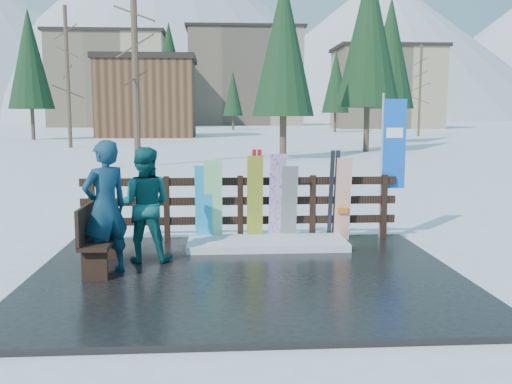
{
  "coord_description": "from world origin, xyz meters",
  "views": [
    {
      "loc": [
        -0.38,
        -7.81,
        2.28
      ],
      "look_at": [
        0.2,
        1.0,
        1.1
      ],
      "focal_mm": 40.0,
      "sensor_mm": 36.0,
      "label": 1
    }
  ],
  "objects": [
    {
      "name": "snow_patch",
      "position": [
        0.43,
        1.6,
        0.14
      ],
      "size": [
        2.67,
        1.0,
        0.12
      ],
      "primitive_type": "cube",
      "color": "white",
      "rests_on": "deck"
    },
    {
      "name": "rental_flag",
      "position": [
        2.72,
        2.25,
        1.69
      ],
      "size": [
        0.45,
        0.04,
        2.6
      ],
      "color": "silver",
      "rests_on": "deck"
    },
    {
      "name": "bench",
      "position": [
        -2.13,
        0.37,
        0.6
      ],
      "size": [
        0.41,
        1.5,
        0.97
      ],
      "color": "black",
      "rests_on": "deck"
    },
    {
      "name": "mountains",
      "position": [
        -10.5,
        328.41,
        50.2
      ],
      "size": [
        520.0,
        260.0,
        120.0
      ],
      "color": "white",
      "rests_on": "ground"
    },
    {
      "name": "snowboard_5",
      "position": [
        1.8,
        1.98,
        0.82
      ],
      "size": [
        0.27,
        0.22,
        1.48
      ],
      "primitive_type": "cube",
      "rotation": [
        0.13,
        0.0,
        0.0
      ],
      "color": "white",
      "rests_on": "deck"
    },
    {
      "name": "snowboard_1",
      "position": [
        -0.48,
        1.98,
        0.81
      ],
      "size": [
        0.31,
        0.27,
        1.45
      ],
      "primitive_type": "cube",
      "rotation": [
        0.17,
        0.0,
        0.0
      ],
      "color": "white",
      "rests_on": "deck"
    },
    {
      "name": "ski_pair_b",
      "position": [
        1.64,
        2.05,
        0.89
      ],
      "size": [
        0.17,
        0.28,
        1.61
      ],
      "color": "black",
      "rests_on": "deck"
    },
    {
      "name": "resort_buildings",
      "position": [
        1.03,
        115.41,
        9.81
      ],
      "size": [
        73.0,
        87.6,
        22.6
      ],
      "color": "tan",
      "rests_on": "ground"
    },
    {
      "name": "deck",
      "position": [
        0.0,
        0.0,
        0.04
      ],
      "size": [
        6.0,
        5.0,
        0.08
      ],
      "primitive_type": "cube",
      "color": "black",
      "rests_on": "ground"
    },
    {
      "name": "snowboard_0",
      "position": [
        -0.65,
        1.98,
        0.76
      ],
      "size": [
        0.29,
        0.2,
        1.36
      ],
      "primitive_type": "cube",
      "rotation": [
        0.13,
        0.0,
        0.0
      ],
      "color": "#1FA1D9",
      "rests_on": "deck"
    },
    {
      "name": "trees",
      "position": [
        1.9,
        50.09,
        5.59
      ],
      "size": [
        42.24,
        68.75,
        12.4
      ],
      "color": "#382B1E",
      "rests_on": "ground"
    },
    {
      "name": "person_front",
      "position": [
        -1.96,
        0.13,
        1.02
      ],
      "size": [
        0.81,
        0.79,
        1.88
      ],
      "primitive_type": "imported",
      "rotation": [
        0.0,
        0.0,
        3.87
      ],
      "color": "navy",
      "rests_on": "deck"
    },
    {
      "name": "snowboard_3",
      "position": [
        0.64,
        1.98,
        0.86
      ],
      "size": [
        0.28,
        0.33,
        1.56
      ],
      "primitive_type": "cube",
      "rotation": [
        0.2,
        0.0,
        0.0
      ],
      "color": "white",
      "rests_on": "deck"
    },
    {
      "name": "snowboard_2",
      "position": [
        0.25,
        1.98,
        0.84
      ],
      "size": [
        0.27,
        0.21,
        1.53
      ],
      "primitive_type": "cube",
      "rotation": [
        0.12,
        0.0,
        0.0
      ],
      "color": "#E6FC2C",
      "rests_on": "deck"
    },
    {
      "name": "ski_pair_a",
      "position": [
        0.28,
        2.05,
        0.9
      ],
      "size": [
        0.16,
        0.24,
        1.63
      ],
      "color": "#AA141A",
      "rests_on": "deck"
    },
    {
      "name": "snowboard_4",
      "position": [
        0.85,
        1.98,
        0.76
      ],
      "size": [
        0.28,
        0.34,
        1.35
      ],
      "primitive_type": "cube",
      "rotation": [
        0.23,
        0.0,
        0.0
      ],
      "color": "black",
      "rests_on": "deck"
    },
    {
      "name": "person_back",
      "position": [
        -1.51,
        0.8,
        0.95
      ],
      "size": [
        0.9,
        0.73,
        1.74
      ],
      "primitive_type": "imported",
      "rotation": [
        0.0,
        0.0,
        3.06
      ],
      "color": "#115355",
      "rests_on": "deck"
    },
    {
      "name": "fence",
      "position": [
        0.0,
        2.2,
        0.74
      ],
      "size": [
        5.6,
        0.1,
        1.15
      ],
      "color": "black",
      "rests_on": "deck"
    },
    {
      "name": "ground",
      "position": [
        0.0,
        0.0,
        0.0
      ],
      "size": [
        700.0,
        700.0,
        0.0
      ],
      "primitive_type": "plane",
      "color": "white",
      "rests_on": "ground"
    }
  ]
}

